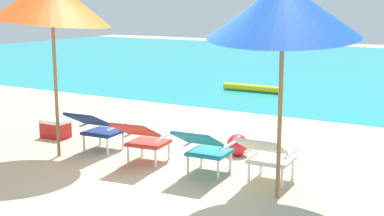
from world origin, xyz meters
The scene contains 11 objects.
ground_plane centered at (0.00, 4.00, 0.00)m, with size 40.00×40.00×0.00m, color #CCB78E.
ocean_band centered at (0.00, 12.96, 0.00)m, with size 40.00×18.00×0.01m, color teal.
swim_buoy centered at (-1.68, 6.43, 0.10)m, with size 0.18×0.18×1.60m, color yellow.
lounge_chair_far_left centered at (-1.40, 0.03, 0.40)m, with size 0.59×0.91×0.68m.
lounge_chair_near_left centered at (-0.42, -0.14, 0.40)m, with size 0.64×0.93×0.68m.
lounge_chair_near_right centered at (0.57, -0.14, 0.40)m, with size 0.59×0.91×0.68m.
lounge_chair_far_right centered at (1.41, -0.05, 0.40)m, with size 0.57×0.89×0.68m.
beach_umbrella_left centered at (-1.77, -0.40, 2.27)m, with size 2.24×2.22×2.65m.
beach_umbrella_right centered at (1.70, -0.39, 2.18)m, with size 2.05×2.09×2.57m.
beach_ball centered at (0.53, 0.96, 0.16)m, with size 0.33×0.33×0.33m, color red.
cooler_box centered at (-2.61, 0.40, 0.16)m, with size 0.48×0.33×0.32m.
Camera 1 is at (3.89, -6.12, 2.26)m, focal length 50.66 mm.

